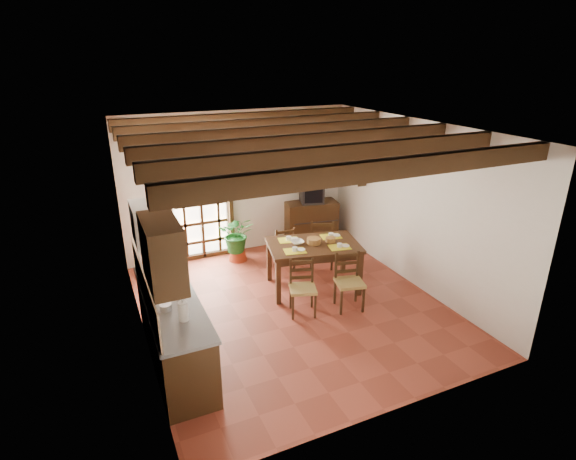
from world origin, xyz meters
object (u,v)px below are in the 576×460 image
chair_far_right (321,252)px  potted_plant (237,233)px  crt_tv (312,193)px  pendant_lamp (312,168)px  chair_far_left (283,256)px  chair_near_left (303,297)px  sideboard (311,223)px  dining_table (313,249)px  kitchen_counter (173,329)px  chair_near_right (349,291)px

chair_far_right → potted_plant: 1.65m
crt_tv → potted_plant: bearing=-157.5°
crt_tv → pendant_lamp: bearing=-101.3°
chair_far_left → pendant_lamp: pendant_lamp is taller
chair_near_left → chair_far_right: chair_far_right is taller
sideboard → crt_tv: 0.64m
dining_table → pendant_lamp: bearing=102.2°
kitchen_counter → potted_plant: 3.15m
dining_table → sideboard: bearing=76.1°
dining_table → sideboard: sideboard is taller
chair_near_left → chair_far_right: 1.70m
potted_plant → chair_far_right: bearing=-34.2°
sideboard → pendant_lamp: bearing=-109.0°
chair_far_left → sideboard: (1.07, 0.95, 0.18)m
pendant_lamp → chair_near_right: bearing=-77.6°
kitchen_counter → chair_near_right: kitchen_counter is taller
chair_far_left → chair_far_right: bearing=171.0°
chair_far_left → sideboard: sideboard is taller
dining_table → crt_tv: bearing=76.0°
chair_near_left → potted_plant: potted_plant is taller
chair_near_left → potted_plant: size_ratio=0.45×
kitchen_counter → chair_near_left: bearing=10.5°
kitchen_counter → sideboard: size_ratio=2.11×
kitchen_counter → chair_near_left: (2.02, 0.38, -0.21)m
pendant_lamp → chair_far_left: bearing=105.5°
sideboard → potted_plant: potted_plant is taller
chair_far_right → kitchen_counter: bearing=56.2°
kitchen_counter → chair_far_right: 3.52m
chair_near_right → chair_far_left: 1.70m
dining_table → chair_far_right: bearing=64.2°
chair_far_left → chair_far_right: (0.72, -0.16, 0.03)m
chair_far_right → dining_table: bearing=79.0°
chair_far_right → chair_far_left: bearing=14.7°
chair_far_right → sideboard: chair_far_right is taller
kitchen_counter → chair_near_right: 2.76m
kitchen_counter → pendant_lamp: bearing=24.3°
chair_near_right → potted_plant: (-1.03, 2.41, 0.29)m
potted_plant → chair_near_right: bearing=-67.0°
crt_tv → sideboard: bearing=106.2°
chair_near_left → chair_far_left: 1.53m
chair_near_right → sideboard: sideboard is taller
dining_table → chair_near_left: chair_near_left is taller
chair_near_right → crt_tv: bearing=88.8°
sideboard → potted_plant: size_ratio=0.56×
dining_table → chair_far_left: 0.96m
kitchen_counter → chair_far_left: size_ratio=2.58×
chair_near_right → pendant_lamp: 2.03m
sideboard → crt_tv: size_ratio=1.93×
chair_near_right → pendant_lamp: pendant_lamp is taller
chair_far_right → chair_near_left: bearing=78.9°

